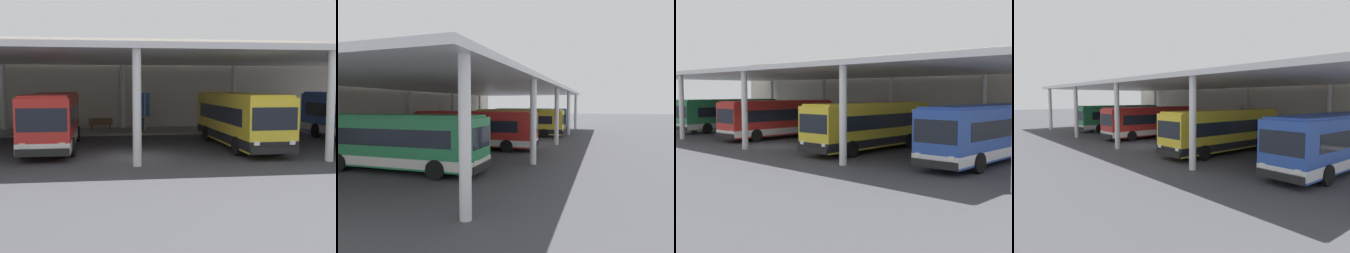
# 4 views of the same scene
# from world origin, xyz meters

# --- Properties ---
(ground_plane) EXTENTS (200.00, 200.00, 0.00)m
(ground_plane) POSITION_xyz_m (0.00, 0.00, 0.00)
(ground_plane) COLOR #3D3D42
(platform_kerb) EXTENTS (42.00, 4.50, 0.18)m
(platform_kerb) POSITION_xyz_m (0.00, 11.75, 0.09)
(platform_kerb) COLOR gray
(platform_kerb) RESTS_ON ground
(station_building_facade) EXTENTS (48.00, 1.60, 7.45)m
(station_building_facade) POSITION_xyz_m (0.00, 15.00, 3.73)
(station_building_facade) COLOR beige
(station_building_facade) RESTS_ON ground
(canopy_shelter) EXTENTS (40.00, 17.00, 5.55)m
(canopy_shelter) POSITION_xyz_m (0.00, 5.50, 5.29)
(canopy_shelter) COLOR silver
(canopy_shelter) RESTS_ON ground
(bus_nearest_bay) EXTENTS (2.91, 10.59, 3.17)m
(bus_nearest_bay) POSITION_xyz_m (-13.36, 4.44, 1.66)
(bus_nearest_bay) COLOR #28844C
(bus_nearest_bay) RESTS_ON ground
(bus_second_bay) EXTENTS (2.86, 10.57, 3.17)m
(bus_second_bay) POSITION_xyz_m (-4.39, 3.74, 1.66)
(bus_second_bay) COLOR red
(bus_second_bay) RESTS_ON ground
(bus_middle_bay) EXTENTS (2.93, 10.60, 3.17)m
(bus_middle_bay) POSITION_xyz_m (6.44, 2.96, 1.66)
(bus_middle_bay) COLOR yellow
(bus_middle_bay) RESTS_ON ground
(bus_far_bay) EXTENTS (2.84, 10.57, 3.17)m
(bus_far_bay) POSITION_xyz_m (14.29, 3.47, 1.66)
(bus_far_bay) COLOR #284CA8
(bus_far_bay) RESTS_ON ground
(bench_waiting) EXTENTS (1.80, 0.45, 0.92)m
(bench_waiting) POSITION_xyz_m (-1.78, 11.82, 0.66)
(bench_waiting) COLOR brown
(bench_waiting) RESTS_ON platform_kerb
(trash_bin) EXTENTS (0.52, 0.52, 0.98)m
(trash_bin) POSITION_xyz_m (1.30, 11.45, 0.68)
(trash_bin) COLOR #33383D
(trash_bin) RESTS_ON platform_kerb
(banner_sign) EXTENTS (0.70, 0.12, 3.20)m
(banner_sign) POSITION_xyz_m (1.55, 10.94, 1.98)
(banner_sign) COLOR #B2B2B7
(banner_sign) RESTS_ON platform_kerb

